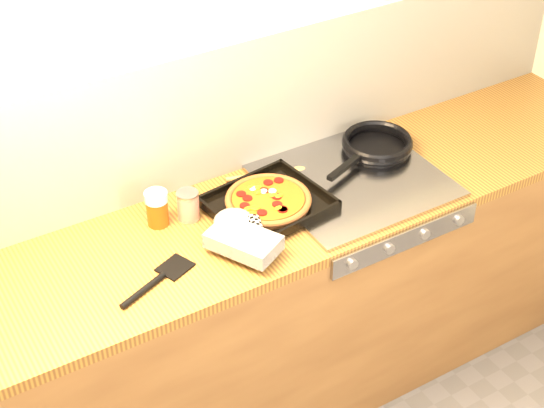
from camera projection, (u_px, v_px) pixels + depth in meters
room_shell at (200, 119)px, 2.83m from camera, size 3.20×3.20×3.20m
counter_run at (246, 319)px, 3.05m from camera, size 3.20×0.62×0.90m
stovetop at (353, 181)px, 2.96m from camera, size 0.60×0.56×0.02m
pizza_on_tray at (260, 211)px, 2.76m from camera, size 0.50×0.48×0.06m
frying_pan at (376, 145)px, 3.09m from camera, size 0.46×0.34×0.04m
tomato_can at (188, 205)px, 2.77m from camera, size 0.09×0.09×0.11m
juice_glass at (157, 208)px, 2.73m from camera, size 0.09×0.09×0.13m
wooden_spoon at (274, 173)px, 2.99m from camera, size 0.29×0.12×0.02m
black_spatula at (157, 281)px, 2.54m from camera, size 0.28×0.15×0.02m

